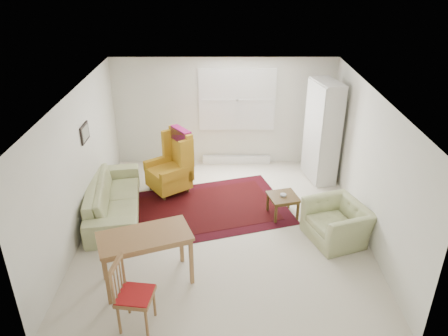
{
  "coord_description": "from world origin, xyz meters",
  "views": [
    {
      "loc": [
        -0.01,
        -6.72,
        4.56
      ],
      "look_at": [
        0.0,
        0.3,
        1.05
      ],
      "focal_mm": 35.0,
      "sensor_mm": 36.0,
      "label": 1
    }
  ],
  "objects_px": {
    "wingback_chair": "(168,162)",
    "coffee_table": "(283,205)",
    "stool": "(173,180)",
    "desk": "(147,259)",
    "cabinet": "(323,132)",
    "desk_chair": "(135,295)",
    "armchair": "(337,219)",
    "sofa": "(113,192)"
  },
  "relations": [
    {
      "from": "sofa",
      "to": "cabinet",
      "type": "height_order",
      "value": "cabinet"
    },
    {
      "from": "stool",
      "to": "wingback_chair",
      "type": "bearing_deg",
      "value": -133.36
    },
    {
      "from": "coffee_table",
      "to": "desk_chair",
      "type": "relative_size",
      "value": 0.5
    },
    {
      "from": "stool",
      "to": "desk",
      "type": "xyz_separation_m",
      "value": [
        -0.08,
        -2.89,
        0.21
      ]
    },
    {
      "from": "stool",
      "to": "desk",
      "type": "bearing_deg",
      "value": -91.63
    },
    {
      "from": "stool",
      "to": "cabinet",
      "type": "bearing_deg",
      "value": 8.93
    },
    {
      "from": "cabinet",
      "to": "desk_chair",
      "type": "relative_size",
      "value": 2.11
    },
    {
      "from": "cabinet",
      "to": "desk",
      "type": "xyz_separation_m",
      "value": [
        -3.26,
        -3.39,
        -0.68
      ]
    },
    {
      "from": "desk",
      "to": "desk_chair",
      "type": "bearing_deg",
      "value": -90.36
    },
    {
      "from": "armchair",
      "to": "desk",
      "type": "height_order",
      "value": "desk"
    },
    {
      "from": "cabinet",
      "to": "stool",
      "type": "bearing_deg",
      "value": 175.62
    },
    {
      "from": "coffee_table",
      "to": "stool",
      "type": "distance_m",
      "value": 2.43
    },
    {
      "from": "wingback_chair",
      "to": "cabinet",
      "type": "xyz_separation_m",
      "value": [
        3.25,
        0.58,
        0.44
      ]
    },
    {
      "from": "armchair",
      "to": "wingback_chair",
      "type": "distance_m",
      "value": 3.56
    },
    {
      "from": "wingback_chair",
      "to": "desk",
      "type": "distance_m",
      "value": 2.82
    },
    {
      "from": "armchair",
      "to": "desk_chair",
      "type": "bearing_deg",
      "value": -77.95
    },
    {
      "from": "armchair",
      "to": "coffee_table",
      "type": "height_order",
      "value": "armchair"
    },
    {
      "from": "cabinet",
      "to": "desk",
      "type": "height_order",
      "value": "cabinet"
    },
    {
      "from": "armchair",
      "to": "stool",
      "type": "distance_m",
      "value": 3.53
    },
    {
      "from": "wingback_chair",
      "to": "desk",
      "type": "relative_size",
      "value": 0.99
    },
    {
      "from": "sofa",
      "to": "armchair",
      "type": "distance_m",
      "value": 4.14
    },
    {
      "from": "desk",
      "to": "armchair",
      "type": "bearing_deg",
      "value": 19.37
    },
    {
      "from": "wingback_chair",
      "to": "coffee_table",
      "type": "distance_m",
      "value": 2.5
    },
    {
      "from": "sofa",
      "to": "desk_chair",
      "type": "bearing_deg",
      "value": -170.91
    },
    {
      "from": "stool",
      "to": "cabinet",
      "type": "xyz_separation_m",
      "value": [
        3.18,
        0.5,
        0.89
      ]
    },
    {
      "from": "wingback_chair",
      "to": "desk",
      "type": "height_order",
      "value": "wingback_chair"
    },
    {
      "from": "cabinet",
      "to": "desk",
      "type": "distance_m",
      "value": 4.75
    },
    {
      "from": "sofa",
      "to": "cabinet",
      "type": "distance_m",
      "value": 4.49
    },
    {
      "from": "desk",
      "to": "coffee_table",
      "type": "bearing_deg",
      "value": 39.19
    },
    {
      "from": "sofa",
      "to": "desk_chair",
      "type": "relative_size",
      "value": 2.25
    },
    {
      "from": "desk_chair",
      "to": "desk",
      "type": "bearing_deg",
      "value": 7.15
    },
    {
      "from": "stool",
      "to": "desk",
      "type": "height_order",
      "value": "desk"
    },
    {
      "from": "wingback_chair",
      "to": "coffee_table",
      "type": "xyz_separation_m",
      "value": [
        2.27,
        -0.95,
        -0.45
      ]
    },
    {
      "from": "sofa",
      "to": "armchair",
      "type": "bearing_deg",
      "value": -110.93
    },
    {
      "from": "sofa",
      "to": "stool",
      "type": "bearing_deg",
      "value": -56.23
    },
    {
      "from": "wingback_chair",
      "to": "cabinet",
      "type": "relative_size",
      "value": 0.6
    },
    {
      "from": "coffee_table",
      "to": "desk",
      "type": "height_order",
      "value": "desk"
    },
    {
      "from": "armchair",
      "to": "desk",
      "type": "xyz_separation_m",
      "value": [
        -3.12,
        -1.1,
        0.03
      ]
    },
    {
      "from": "armchair",
      "to": "desk_chair",
      "type": "xyz_separation_m",
      "value": [
        -3.13,
        -1.97,
        0.12
      ]
    },
    {
      "from": "desk",
      "to": "cabinet",
      "type": "bearing_deg",
      "value": 46.05
    },
    {
      "from": "coffee_table",
      "to": "stool",
      "type": "bearing_deg",
      "value": 154.92
    },
    {
      "from": "coffee_table",
      "to": "cabinet",
      "type": "relative_size",
      "value": 0.24
    }
  ]
}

